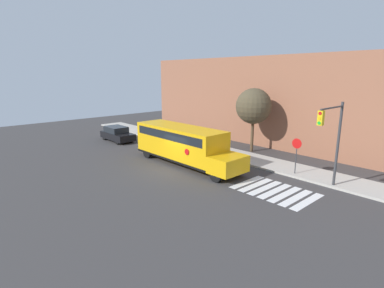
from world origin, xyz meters
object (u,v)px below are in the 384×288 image
at_px(school_bus, 183,143).
at_px(traffic_light, 333,134).
at_px(tree_near_sidewalk, 254,106).
at_px(stop_sign, 296,151).
at_px(parked_car, 117,134).

height_order(school_bus, traffic_light, traffic_light).
bearing_deg(school_bus, tree_near_sidewalk, 79.51).
distance_m(school_bus, traffic_light, 10.79).
bearing_deg(stop_sign, traffic_light, -22.71).
height_order(stop_sign, tree_near_sidewalk, tree_near_sidewalk).
relative_size(parked_car, traffic_light, 0.81).
bearing_deg(parked_car, tree_near_sidewalk, 29.29).
relative_size(school_bus, parked_car, 2.33).
distance_m(traffic_light, tree_near_sidewalk, 9.97).
xyz_separation_m(school_bus, traffic_light, (10.26, 2.80, 1.84)).
bearing_deg(tree_near_sidewalk, parked_car, -150.71).
height_order(parked_car, traffic_light, traffic_light).
relative_size(traffic_light, tree_near_sidewalk, 0.93).
distance_m(parked_car, traffic_light, 21.62).
bearing_deg(traffic_light, school_bus, -164.74).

